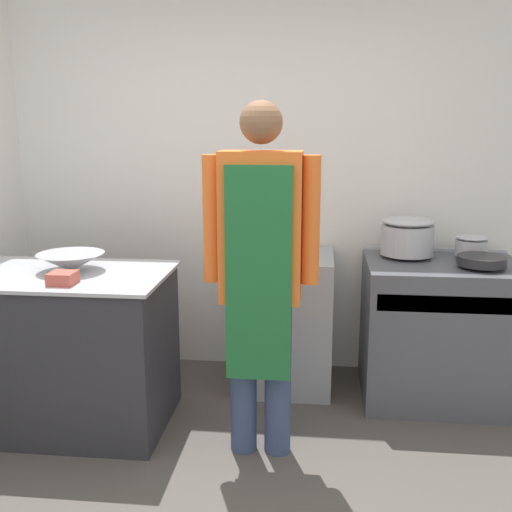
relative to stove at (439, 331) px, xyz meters
name	(u,v)px	position (x,y,z in m)	size (l,w,h in m)	color
wall_back	(259,179)	(-1.19, 0.44, 0.91)	(8.00, 0.05, 2.70)	white
prep_counter	(62,349)	(-2.23, -0.58, 0.01)	(1.25, 0.77, 0.91)	#2D2D33
stove	(439,331)	(0.00, 0.00, 0.00)	(0.94, 0.73, 0.91)	#4C4F56
fridge_unit	(286,321)	(-0.98, 0.09, 0.00)	(0.60, 0.61, 0.89)	#93999E
person_cook	(261,263)	(-1.06, -0.78, 0.59)	(0.58, 0.24, 1.83)	#38476B
mixing_bowl	(71,262)	(-2.16, -0.53, 0.51)	(0.38, 0.38, 0.10)	#B2B5BC
plastic_tub	(63,278)	(-2.09, -0.81, 0.49)	(0.13, 0.13, 0.06)	#B24C3F
stock_pot	(407,236)	(-0.21, 0.13, 0.58)	(0.33, 0.33, 0.24)	#B2B5BC
saute_pan	(482,261)	(0.19, -0.13, 0.49)	(0.28, 0.28, 0.05)	#262628
sauce_pot	(472,245)	(0.19, 0.13, 0.53)	(0.20, 0.20, 0.13)	#B2B5BC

